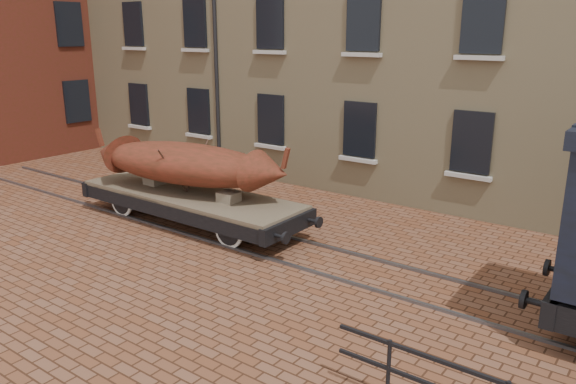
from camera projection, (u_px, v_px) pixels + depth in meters
The scene contains 4 objects.
ground at pixel (344, 266), 12.68m from camera, with size 90.00×90.00×0.00m, color brown.
rail_track at pixel (344, 265), 12.67m from camera, with size 30.00×1.52×0.06m.
flatcar_wagon at pixel (190, 199), 15.30m from camera, with size 7.61×2.06×1.15m.
iron_boat at pixel (185, 163), 15.10m from camera, with size 6.30×2.58×1.53m.
Camera 1 is at (5.97, -10.17, 5.11)m, focal length 35.00 mm.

